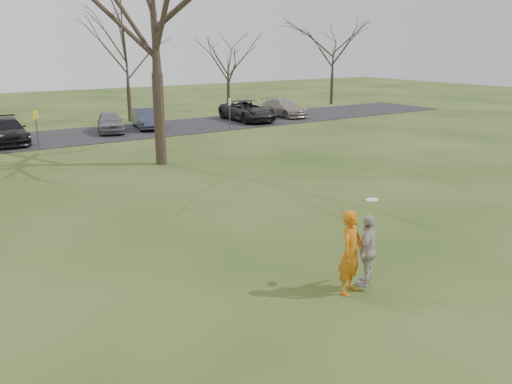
# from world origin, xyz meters

# --- Properties ---
(ground) EXTENTS (120.00, 120.00, 0.00)m
(ground) POSITION_xyz_m (0.00, 0.00, 0.00)
(ground) COLOR #1E380F
(ground) RESTS_ON ground
(parking_strip) EXTENTS (62.00, 6.50, 0.04)m
(parking_strip) POSITION_xyz_m (0.00, 25.00, 0.02)
(parking_strip) COLOR black
(parking_strip) RESTS_ON ground
(player_defender) EXTENTS (0.83, 0.70, 1.95)m
(player_defender) POSITION_xyz_m (0.03, 0.25, 0.97)
(player_defender) COLOR #C0640F
(player_defender) RESTS_ON ground
(car_3) EXTENTS (2.07, 4.83, 1.39)m
(car_3) POSITION_xyz_m (-3.08, 24.71, 0.73)
(car_3) COLOR black
(car_3) RESTS_ON parking_strip
(car_4) EXTENTS (2.53, 4.12, 1.31)m
(car_4) POSITION_xyz_m (3.08, 25.27, 0.69)
(car_4) COLOR slate
(car_4) RESTS_ON parking_strip
(car_5) EXTENTS (2.17, 4.22, 1.33)m
(car_5) POSITION_xyz_m (5.62, 25.51, 0.70)
(car_5) COLOR #2F3347
(car_5) RESTS_ON parking_strip
(car_6) EXTENTS (2.70, 5.43, 1.48)m
(car_6) POSITION_xyz_m (13.19, 24.76, 0.78)
(car_6) COLOR black
(car_6) RESTS_ON parking_strip
(car_7) EXTENTS (1.91, 4.50, 1.29)m
(car_7) POSITION_xyz_m (16.88, 25.22, 0.69)
(car_7) COLOR gray
(car_7) RESTS_ON parking_strip
(catching_play) EXTENTS (1.06, 0.85, 1.98)m
(catching_play) POSITION_xyz_m (0.50, 0.18, 0.94)
(catching_play) COLOR #B9ADA6
(catching_play) RESTS_ON ground
(sign_yellow) EXTENTS (0.35, 0.35, 2.08)m
(sign_yellow) POSITION_xyz_m (-2.00, 22.00, 1.45)
(sign_yellow) COLOR #47474C
(sign_yellow) RESTS_ON ground
(sign_white) EXTENTS (0.35, 0.35, 2.08)m
(sign_white) POSITION_xyz_m (10.00, 22.00, 1.45)
(sign_white) COLOR #47474C
(sign_white) RESTS_ON ground
(big_tree) EXTENTS (9.00, 9.00, 14.00)m
(big_tree) POSITION_xyz_m (2.00, 15.00, 7.00)
(big_tree) COLOR #352821
(big_tree) RESTS_ON ground
(small_tree_row) EXTENTS (55.00, 5.90, 8.50)m
(small_tree_row) POSITION_xyz_m (4.38, 30.06, 3.89)
(small_tree_row) COLOR #352821
(small_tree_row) RESTS_ON ground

